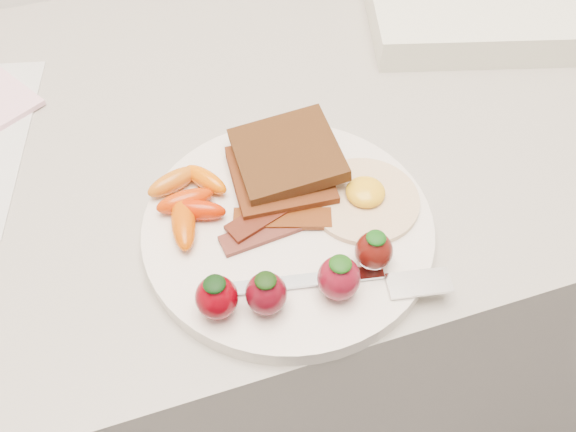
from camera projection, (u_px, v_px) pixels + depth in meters
name	position (u px, v px, depth m)	size (l,w,h in m)	color
counter	(241.00, 326.00, 1.05)	(2.00, 0.60, 0.90)	gray
plate	(288.00, 229.00, 0.60)	(0.27, 0.27, 0.02)	silver
toast_lower	(281.00, 176.00, 0.62)	(0.09, 0.09, 0.01)	#4E1D0A
toast_upper	(287.00, 154.00, 0.62)	(0.10, 0.10, 0.01)	black
fried_egg	(364.00, 198.00, 0.60)	(0.13, 0.13, 0.02)	#ECE3C7
bacon_strips	(274.00, 220.00, 0.59)	(0.11, 0.06, 0.01)	black
baby_carrots	(188.00, 200.00, 0.60)	(0.08, 0.10, 0.02)	#BF3002
strawberries	(298.00, 280.00, 0.53)	(0.17, 0.05, 0.04)	#650008
fork	(359.00, 281.00, 0.55)	(0.18, 0.07, 0.00)	silver
appliance	(474.00, 4.00, 0.81)	(0.26, 0.21, 0.04)	silver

